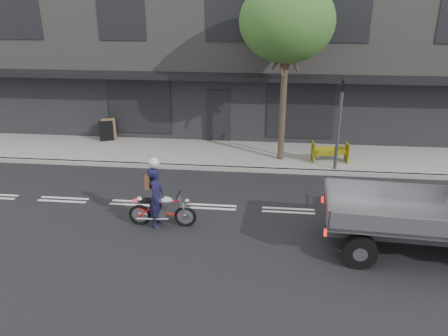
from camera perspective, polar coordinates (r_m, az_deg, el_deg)
ground at (r=13.65m, az=-1.76°, el=-5.10°), size 80.00×80.00×0.00m
sidewalk at (r=17.92m, az=0.27°, el=1.81°), size 32.00×3.20×0.15m
kerb at (r=16.43m, az=-0.30°, el=-0.06°), size 32.00×0.20×0.15m
building_main at (r=23.55m, az=2.01°, el=16.33°), size 26.00×10.00×8.00m
street_tree at (r=16.32m, az=8.24°, el=18.36°), size 3.40×3.40×6.74m
traffic_light_pole at (r=16.26m, az=14.72°, el=4.86°), size 0.12×0.12×3.50m
motorcycle at (r=12.50m, az=-8.08°, el=-5.32°), size 1.95×0.57×1.00m
rider at (r=12.38m, az=-8.84°, el=-3.77°), size 0.44×0.65×1.76m
construction_barrier at (r=17.11m, az=13.76°, el=1.85°), size 1.45×0.75×0.77m
sandwich_board at (r=19.82m, az=-15.11°, el=4.68°), size 0.71×0.61×0.96m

